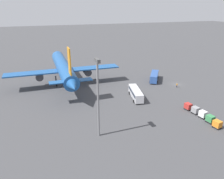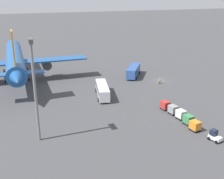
{
  "view_description": "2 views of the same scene",
  "coord_description": "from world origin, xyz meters",
  "px_view_note": "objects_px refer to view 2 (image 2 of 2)",
  "views": [
    {
      "loc": [
        -68.69,
        52.0,
        29.53
      ],
      "look_at": [
        -4.95,
        29.04,
        3.37
      ],
      "focal_mm": 35.0,
      "sensor_mm": 36.0,
      "label": 1
    },
    {
      "loc": [
        -73.22,
        42.88,
        26.45
      ],
      "look_at": [
        -9.62,
        19.52,
        2.55
      ],
      "focal_mm": 45.0,
      "sensor_mm": 36.0,
      "label": 2
    }
  ],
  "objects_px": {
    "airplane": "(15,60)",
    "baggage_tug": "(215,136)",
    "shuttle_bus_near": "(133,70)",
    "shuttle_bus_far": "(102,90)",
    "cargo_cart_grey": "(173,109)",
    "cargo_cart_red": "(165,105)",
    "cargo_cart_green": "(188,119)",
    "worker_person": "(160,81)",
    "cargo_cart_white": "(181,114)",
    "cargo_cart_orange": "(195,125)"
  },
  "relations": [
    {
      "from": "airplane",
      "to": "baggage_tug",
      "type": "xyz_separation_m",
      "value": [
        -51.81,
        -32.95,
        -5.7
      ]
    },
    {
      "from": "worker_person",
      "to": "cargo_cart_orange",
      "type": "xyz_separation_m",
      "value": [
        -28.85,
        8.29,
        0.32
      ]
    },
    {
      "from": "shuttle_bus_far",
      "to": "cargo_cart_grey",
      "type": "xyz_separation_m",
      "value": [
        -16.28,
        -11.39,
        -0.72
      ]
    },
    {
      "from": "shuttle_bus_far",
      "to": "cargo_cart_grey",
      "type": "height_order",
      "value": "shuttle_bus_far"
    },
    {
      "from": "shuttle_bus_far",
      "to": "cargo_cart_orange",
      "type": "relative_size",
      "value": 5.32
    },
    {
      "from": "cargo_cart_white",
      "to": "airplane",
      "type": "bearing_deg",
      "value": 37.74
    },
    {
      "from": "shuttle_bus_near",
      "to": "cargo_cart_white",
      "type": "distance_m",
      "value": 33.35
    },
    {
      "from": "cargo_cart_white",
      "to": "cargo_cart_green",
      "type": "bearing_deg",
      "value": 179.15
    },
    {
      "from": "airplane",
      "to": "cargo_cart_orange",
      "type": "distance_m",
      "value": 57.3
    },
    {
      "from": "cargo_cart_red",
      "to": "cargo_cart_grey",
      "type": "bearing_deg",
      "value": -172.11
    },
    {
      "from": "baggage_tug",
      "to": "cargo_cart_red",
      "type": "distance_m",
      "value": 15.85
    },
    {
      "from": "cargo_cart_white",
      "to": "baggage_tug",
      "type": "bearing_deg",
      "value": -176.07
    },
    {
      "from": "cargo_cart_grey",
      "to": "cargo_cart_red",
      "type": "height_order",
      "value": "same"
    },
    {
      "from": "shuttle_bus_far",
      "to": "cargo_cart_orange",
      "type": "height_order",
      "value": "shuttle_bus_far"
    },
    {
      "from": "airplane",
      "to": "cargo_cart_grey",
      "type": "height_order",
      "value": "airplane"
    },
    {
      "from": "worker_person",
      "to": "cargo_cart_white",
      "type": "distance_m",
      "value": 24.5
    },
    {
      "from": "cargo_cart_white",
      "to": "cargo_cart_red",
      "type": "height_order",
      "value": "same"
    },
    {
      "from": "cargo_cart_white",
      "to": "cargo_cart_red",
      "type": "xyz_separation_m",
      "value": [
        5.65,
        0.63,
        0.0
      ]
    },
    {
      "from": "baggage_tug",
      "to": "airplane",
      "type": "bearing_deg",
      "value": 18.44
    },
    {
      "from": "baggage_tug",
      "to": "cargo_cart_green",
      "type": "xyz_separation_m",
      "value": [
        7.31,
        0.74,
        0.25
      ]
    },
    {
      "from": "baggage_tug",
      "to": "cargo_cart_green",
      "type": "bearing_deg",
      "value": -8.25
    },
    {
      "from": "cargo_cart_white",
      "to": "cargo_cart_grey",
      "type": "height_order",
      "value": "same"
    },
    {
      "from": "worker_person",
      "to": "cargo_cart_green",
      "type": "bearing_deg",
      "value": 163.07
    },
    {
      "from": "worker_person",
      "to": "cargo_cart_green",
      "type": "relative_size",
      "value": 0.79
    },
    {
      "from": "cargo_cart_grey",
      "to": "cargo_cart_red",
      "type": "bearing_deg",
      "value": 7.89
    },
    {
      "from": "baggage_tug",
      "to": "cargo_cart_grey",
      "type": "height_order",
      "value": "baggage_tug"
    },
    {
      "from": "cargo_cart_green",
      "to": "cargo_cart_grey",
      "type": "bearing_deg",
      "value": 1.98
    },
    {
      "from": "worker_person",
      "to": "cargo_cart_orange",
      "type": "bearing_deg",
      "value": 163.97
    },
    {
      "from": "shuttle_bus_near",
      "to": "airplane",
      "type": "bearing_deg",
      "value": 110.8
    },
    {
      "from": "shuttle_bus_near",
      "to": "worker_person",
      "type": "height_order",
      "value": "shuttle_bus_near"
    },
    {
      "from": "airplane",
      "to": "worker_person",
      "type": "xyz_separation_m",
      "value": [
        -18.47,
        -40.13,
        -5.77
      ]
    },
    {
      "from": "cargo_cart_orange",
      "to": "cargo_cart_red",
      "type": "distance_m",
      "value": 11.31
    },
    {
      "from": "cargo_cart_orange",
      "to": "cargo_cart_green",
      "type": "relative_size",
      "value": 1.0
    },
    {
      "from": "shuttle_bus_near",
      "to": "shuttle_bus_far",
      "type": "height_order",
      "value": "shuttle_bus_near"
    },
    {
      "from": "cargo_cart_green",
      "to": "shuttle_bus_near",
      "type": "bearing_deg",
      "value": -5.87
    },
    {
      "from": "cargo_cart_orange",
      "to": "cargo_cart_white",
      "type": "height_order",
      "value": "same"
    },
    {
      "from": "baggage_tug",
      "to": "cargo_cart_white",
      "type": "relative_size",
      "value": 1.2
    },
    {
      "from": "airplane",
      "to": "cargo_cart_orange",
      "type": "bearing_deg",
      "value": -145.36
    },
    {
      "from": "shuttle_bus_near",
      "to": "worker_person",
      "type": "xyz_separation_m",
      "value": [
        -9.94,
        -4.22,
        -1.11
      ]
    },
    {
      "from": "worker_person",
      "to": "cargo_cart_white",
      "type": "xyz_separation_m",
      "value": [
        -23.2,
        7.88,
        0.32
      ]
    },
    {
      "from": "cargo_cart_green",
      "to": "cargo_cart_red",
      "type": "height_order",
      "value": "same"
    },
    {
      "from": "shuttle_bus_near",
      "to": "cargo_cart_red",
      "type": "height_order",
      "value": "shuttle_bus_near"
    },
    {
      "from": "baggage_tug",
      "to": "cargo_cart_red",
      "type": "bearing_deg",
      "value": -9.22
    },
    {
      "from": "airplane",
      "to": "cargo_cart_red",
      "type": "relative_size",
      "value": 22.85
    },
    {
      "from": "worker_person",
      "to": "cargo_cart_white",
      "type": "height_order",
      "value": "cargo_cart_white"
    },
    {
      "from": "baggage_tug",
      "to": "worker_person",
      "type": "bearing_deg",
      "value": -26.17
    },
    {
      "from": "baggage_tug",
      "to": "cargo_cart_red",
      "type": "xyz_separation_m",
      "value": [
        15.79,
        1.33,
        0.25
      ]
    },
    {
      "from": "baggage_tug",
      "to": "worker_person",
      "type": "xyz_separation_m",
      "value": [
        33.34,
        -7.18,
        -0.07
      ]
    },
    {
      "from": "baggage_tug",
      "to": "cargo_cart_white",
      "type": "xyz_separation_m",
      "value": [
        10.14,
        0.7,
        0.25
      ]
    },
    {
      "from": "airplane",
      "to": "cargo_cart_green",
      "type": "xyz_separation_m",
      "value": [
        -44.5,
        -32.21,
        -5.45
      ]
    }
  ]
}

